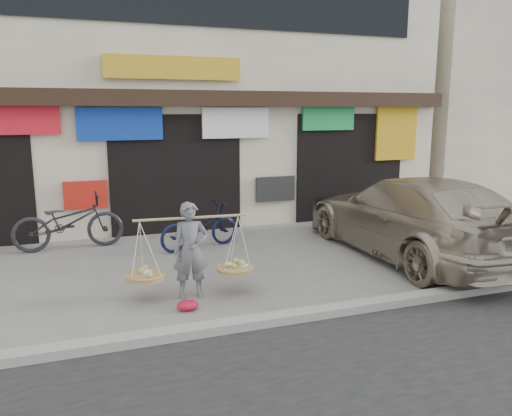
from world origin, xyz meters
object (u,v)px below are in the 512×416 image
object	(u,v)px
bike_0	(68,222)
suv	(412,216)
street_vendor	(191,255)
bike_2	(199,226)

from	to	relation	value
bike_0	suv	distance (m)	6.83
suv	bike_0	bearing A→B (deg)	-23.30
street_vendor	suv	size ratio (longest dim) A/B	0.36
bike_2	suv	xyz separation A→B (m)	(3.75, -1.87, 0.31)
suv	street_vendor	bearing A→B (deg)	9.62
bike_2	suv	size ratio (longest dim) A/B	0.33
street_vendor	suv	distance (m)	4.56
bike_0	suv	size ratio (longest dim) A/B	0.40
street_vendor	suv	bearing A→B (deg)	14.35
street_vendor	bike_2	world-z (taller)	street_vendor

